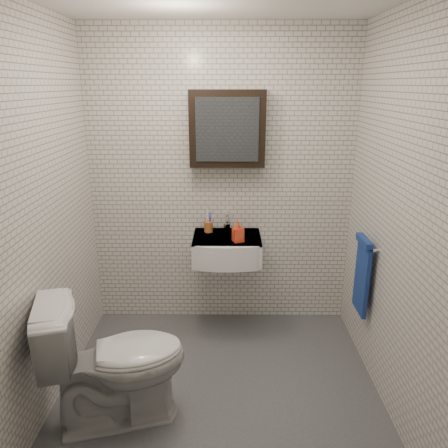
{
  "coord_description": "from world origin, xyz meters",
  "views": [
    {
      "loc": [
        0.05,
        -2.59,
        2.04
      ],
      "look_at": [
        0.03,
        0.45,
        1.06
      ],
      "focal_mm": 35.0,
      "sensor_mm": 36.0,
      "label": 1
    }
  ],
  "objects": [
    {
      "name": "ground",
      "position": [
        0.0,
        0.0,
        0.01
      ],
      "size": [
        2.2,
        2.0,
        0.01
      ],
      "primitive_type": "cube",
      "color": "#4A4D52",
      "rests_on": "ground"
    },
    {
      "name": "room_shell",
      "position": [
        0.0,
        0.0,
        1.47
      ],
      "size": [
        2.22,
        2.02,
        2.51
      ],
      "color": "silver",
      "rests_on": "ground"
    },
    {
      "name": "washbasin",
      "position": [
        0.05,
        0.73,
        0.76
      ],
      "size": [
        0.55,
        0.5,
        0.2
      ],
      "color": "white",
      "rests_on": "room_shell"
    },
    {
      "name": "faucet",
      "position": [
        0.05,
        0.93,
        0.92
      ],
      "size": [
        0.06,
        0.2,
        0.15
      ],
      "color": "silver",
      "rests_on": "washbasin"
    },
    {
      "name": "mirror_cabinet",
      "position": [
        0.05,
        0.93,
        1.7
      ],
      "size": [
        0.6,
        0.15,
        0.6
      ],
      "color": "black",
      "rests_on": "room_shell"
    },
    {
      "name": "towel_rail",
      "position": [
        1.04,
        0.35,
        0.72
      ],
      "size": [
        0.09,
        0.3,
        0.58
      ],
      "color": "silver",
      "rests_on": "room_shell"
    },
    {
      "name": "toothbrush_cup",
      "position": [
        -0.11,
        0.89,
        0.9
      ],
      "size": [
        0.07,
        0.07,
        0.2
      ],
      "rotation": [
        0.0,
        0.0,
        0.0
      ],
      "color": "#9C5427",
      "rests_on": "washbasin"
    },
    {
      "name": "soap_bottle",
      "position": [
        0.14,
        0.65,
        0.94
      ],
      "size": [
        0.1,
        0.1,
        0.17
      ],
      "primitive_type": "imported",
      "rotation": [
        0.0,
        0.0,
        0.38
      ],
      "color": "orange",
      "rests_on": "washbasin"
    },
    {
      "name": "toilet",
      "position": [
        -0.63,
        -0.31,
        0.43
      ],
      "size": [
        0.94,
        0.69,
        0.86
      ],
      "primitive_type": "imported",
      "rotation": [
        0.0,
        0.0,
        1.84
      ],
      "color": "silver",
      "rests_on": "ground"
    }
  ]
}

